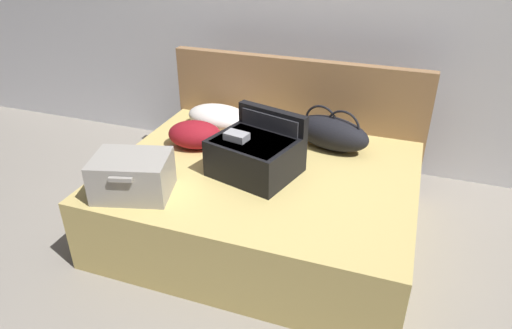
{
  "coord_description": "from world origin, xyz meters",
  "views": [
    {
      "loc": [
        0.83,
        -2.04,
        1.96
      ],
      "look_at": [
        0.0,
        0.29,
        0.59
      ],
      "focal_mm": 31.98,
      "sensor_mm": 36.0,
      "label": 1
    }
  ],
  "objects_px": {
    "duffel_bag": "(331,133)",
    "hard_case_medium": "(132,175)",
    "bed": "(262,201)",
    "hard_case_large": "(256,153)",
    "pillow_near_headboard": "(219,117)",
    "pillow_center_head": "(195,135)"
  },
  "relations": [
    {
      "from": "bed",
      "to": "hard_case_medium",
      "type": "height_order",
      "value": "hard_case_medium"
    },
    {
      "from": "bed",
      "to": "pillow_near_headboard",
      "type": "bearing_deg",
      "value": 135.74
    },
    {
      "from": "pillow_center_head",
      "to": "hard_case_large",
      "type": "bearing_deg",
      "value": -21.55
    },
    {
      "from": "hard_case_large",
      "to": "duffel_bag",
      "type": "distance_m",
      "value": 0.63
    },
    {
      "from": "hard_case_large",
      "to": "pillow_near_headboard",
      "type": "distance_m",
      "value": 0.75
    },
    {
      "from": "hard_case_medium",
      "to": "pillow_center_head",
      "type": "relative_size",
      "value": 1.32
    },
    {
      "from": "bed",
      "to": "hard_case_large",
      "type": "distance_m",
      "value": 0.39
    },
    {
      "from": "hard_case_large",
      "to": "hard_case_medium",
      "type": "xyz_separation_m",
      "value": [
        -0.6,
        -0.47,
        -0.02
      ]
    },
    {
      "from": "bed",
      "to": "hard_case_medium",
      "type": "xyz_separation_m",
      "value": [
        -0.63,
        -0.52,
        0.37
      ]
    },
    {
      "from": "hard_case_medium",
      "to": "bed",
      "type": "bearing_deg",
      "value": 24.05
    },
    {
      "from": "pillow_near_headboard",
      "to": "pillow_center_head",
      "type": "xyz_separation_m",
      "value": [
        -0.03,
        -0.35,
        0.01
      ]
    },
    {
      "from": "hard_case_medium",
      "to": "duffel_bag",
      "type": "xyz_separation_m",
      "value": [
        0.98,
        0.98,
        -0.0
      ]
    },
    {
      "from": "hard_case_medium",
      "to": "pillow_center_head",
      "type": "distance_m",
      "value": 0.68
    },
    {
      "from": "bed",
      "to": "hard_case_medium",
      "type": "distance_m",
      "value": 0.89
    },
    {
      "from": "hard_case_large",
      "to": "pillow_near_headboard",
      "type": "relative_size",
      "value": 1.16
    },
    {
      "from": "hard_case_large",
      "to": "hard_case_medium",
      "type": "height_order",
      "value": "hard_case_large"
    },
    {
      "from": "pillow_near_headboard",
      "to": "hard_case_large",
      "type": "bearing_deg",
      "value": -48.32
    },
    {
      "from": "duffel_bag",
      "to": "pillow_center_head",
      "type": "xyz_separation_m",
      "value": [
        -0.91,
        -0.3,
        -0.03
      ]
    },
    {
      "from": "bed",
      "to": "duffel_bag",
      "type": "bearing_deg",
      "value": 52.66
    },
    {
      "from": "hard_case_large",
      "to": "pillow_near_headboard",
      "type": "xyz_separation_m",
      "value": [
        -0.5,
        0.56,
        -0.05
      ]
    },
    {
      "from": "bed",
      "to": "pillow_near_headboard",
      "type": "distance_m",
      "value": 0.81
    },
    {
      "from": "duffel_bag",
      "to": "hard_case_medium",
      "type": "bearing_deg",
      "value": -134.95
    }
  ]
}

